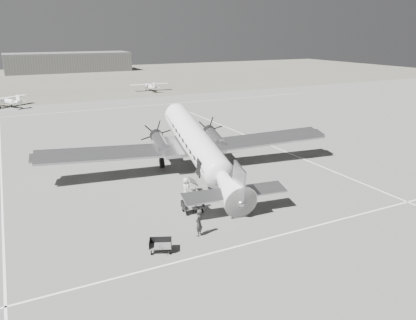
{
  "coord_description": "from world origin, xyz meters",
  "views": [
    {
      "loc": [
        -16.54,
        -34.22,
        13.37
      ],
      "look_at": [
        -0.73,
        -2.53,
        2.2
      ],
      "focal_mm": 35.0,
      "sensor_mm": 36.0,
      "label": 1
    }
  ],
  "objects_px": {
    "dc3_airliner": "(199,148)",
    "hangar_main": "(69,62)",
    "ground_crew": "(199,223)",
    "baggage_cart_far": "(161,246)",
    "light_plane_left": "(6,102)",
    "light_plane_right": "(150,87)",
    "passenger": "(186,189)",
    "ramp_agent": "(194,198)",
    "baggage_cart_near": "(193,206)"
  },
  "relations": [
    {
      "from": "dc3_airliner",
      "to": "light_plane_right",
      "type": "distance_m",
      "value": 61.36
    },
    {
      "from": "dc3_airliner",
      "to": "baggage_cart_far",
      "type": "xyz_separation_m",
      "value": [
        -8.29,
        -11.84,
        -2.46
      ]
    },
    {
      "from": "ramp_agent",
      "to": "dc3_airliner",
      "type": "bearing_deg",
      "value": -41.57
    },
    {
      "from": "ground_crew",
      "to": "passenger",
      "type": "distance_m",
      "value": 6.48
    },
    {
      "from": "dc3_airliner",
      "to": "hangar_main",
      "type": "bearing_deg",
      "value": 94.52
    },
    {
      "from": "light_plane_left",
      "to": "light_plane_right",
      "type": "bearing_deg",
      "value": -18.29
    },
    {
      "from": "light_plane_left",
      "to": "baggage_cart_far",
      "type": "relative_size",
      "value": 6.52
    },
    {
      "from": "baggage_cart_near",
      "to": "passenger",
      "type": "xyz_separation_m",
      "value": [
        0.57,
        2.57,
        0.46
      ]
    },
    {
      "from": "light_plane_right",
      "to": "ground_crew",
      "type": "bearing_deg",
      "value": -102.72
    },
    {
      "from": "light_plane_left",
      "to": "ground_crew",
      "type": "height_order",
      "value": "light_plane_left"
    },
    {
      "from": "light_plane_right",
      "to": "baggage_cart_near",
      "type": "bearing_deg",
      "value": -102.61
    },
    {
      "from": "baggage_cart_far",
      "to": "passenger",
      "type": "xyz_separation_m",
      "value": [
        4.88,
        7.11,
        0.53
      ]
    },
    {
      "from": "light_plane_left",
      "to": "ground_crew",
      "type": "bearing_deg",
      "value": -114.42
    },
    {
      "from": "light_plane_left",
      "to": "hangar_main",
      "type": "bearing_deg",
      "value": 38.4
    },
    {
      "from": "baggage_cart_near",
      "to": "ramp_agent",
      "type": "relative_size",
      "value": 0.87
    },
    {
      "from": "baggage_cart_near",
      "to": "passenger",
      "type": "height_order",
      "value": "passenger"
    },
    {
      "from": "dc3_airliner",
      "to": "ground_crew",
      "type": "height_order",
      "value": "dc3_airliner"
    },
    {
      "from": "ground_crew",
      "to": "ramp_agent",
      "type": "relative_size",
      "value": 0.99
    },
    {
      "from": "dc3_airliner",
      "to": "passenger",
      "type": "relative_size",
      "value": 15.95
    },
    {
      "from": "dc3_airliner",
      "to": "ground_crew",
      "type": "relative_size",
      "value": 15.62
    },
    {
      "from": "baggage_cart_far",
      "to": "dc3_airliner",
      "type": "bearing_deg",
      "value": 77.82
    },
    {
      "from": "dc3_airliner",
      "to": "ramp_agent",
      "type": "xyz_separation_m",
      "value": [
        -3.69,
        -6.95,
        -1.9
      ]
    },
    {
      "from": "baggage_cart_far",
      "to": "ramp_agent",
      "type": "distance_m",
      "value": 6.73
    },
    {
      "from": "light_plane_left",
      "to": "light_plane_right",
      "type": "distance_m",
      "value": 32.47
    },
    {
      "from": "dc3_airliner",
      "to": "passenger",
      "type": "distance_m",
      "value": 6.14
    },
    {
      "from": "dc3_airliner",
      "to": "ramp_agent",
      "type": "relative_size",
      "value": 15.39
    },
    {
      "from": "hangar_main",
      "to": "ground_crew",
      "type": "bearing_deg",
      "value": -94.74
    },
    {
      "from": "hangar_main",
      "to": "baggage_cart_far",
      "type": "distance_m",
      "value": 133.14
    },
    {
      "from": "light_plane_right",
      "to": "ramp_agent",
      "type": "distance_m",
      "value": 69.0
    },
    {
      "from": "baggage_cart_near",
      "to": "ground_crew",
      "type": "xyz_separation_m",
      "value": [
        -1.2,
        -3.66,
        0.49
      ]
    },
    {
      "from": "baggage_cart_near",
      "to": "ramp_agent",
      "type": "distance_m",
      "value": 0.67
    },
    {
      "from": "hangar_main",
      "to": "ground_crew",
      "type": "height_order",
      "value": "hangar_main"
    },
    {
      "from": "dc3_airliner",
      "to": "passenger",
      "type": "bearing_deg",
      "value": -118.58
    },
    {
      "from": "baggage_cart_far",
      "to": "ramp_agent",
      "type": "relative_size",
      "value": 0.76
    },
    {
      "from": "light_plane_left",
      "to": "dc3_airliner",
      "type": "bearing_deg",
      "value": -106.82
    },
    {
      "from": "hangar_main",
      "to": "baggage_cart_far",
      "type": "xyz_separation_m",
      "value": [
        -14.01,
        -132.37,
        -2.88
      ]
    },
    {
      "from": "light_plane_left",
      "to": "ground_crew",
      "type": "relative_size",
      "value": 5.04
    },
    {
      "from": "ramp_agent",
      "to": "ground_crew",
      "type": "bearing_deg",
      "value": 146.08
    },
    {
      "from": "passenger",
      "to": "dc3_airliner",
      "type": "bearing_deg",
      "value": -37.59
    },
    {
      "from": "dc3_airliner",
      "to": "passenger",
      "type": "height_order",
      "value": "dc3_airliner"
    },
    {
      "from": "passenger",
      "to": "light_plane_right",
      "type": "bearing_deg",
      "value": -17.96
    },
    {
      "from": "ground_crew",
      "to": "ramp_agent",
      "type": "distance_m",
      "value": 4.27
    },
    {
      "from": "light_plane_right",
      "to": "passenger",
      "type": "distance_m",
      "value": 66.78
    },
    {
      "from": "hangar_main",
      "to": "baggage_cart_far",
      "type": "bearing_deg",
      "value": -96.04
    },
    {
      "from": "ground_crew",
      "to": "light_plane_left",
      "type": "bearing_deg",
      "value": -122.76
    },
    {
      "from": "baggage_cart_near",
      "to": "light_plane_right",
      "type": "bearing_deg",
      "value": 75.26
    },
    {
      "from": "light_plane_left",
      "to": "baggage_cart_near",
      "type": "xyz_separation_m",
      "value": [
        12.0,
        -57.69,
        -0.53
      ]
    },
    {
      "from": "light_plane_left",
      "to": "passenger",
      "type": "relative_size",
      "value": 5.14
    },
    {
      "from": "hangar_main",
      "to": "ground_crew",
      "type": "xyz_separation_m",
      "value": [
        -10.9,
        -131.49,
        -2.33
      ]
    },
    {
      "from": "hangar_main",
      "to": "ramp_agent",
      "type": "xyz_separation_m",
      "value": [
        -9.42,
        -127.48,
        -2.32
      ]
    }
  ]
}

